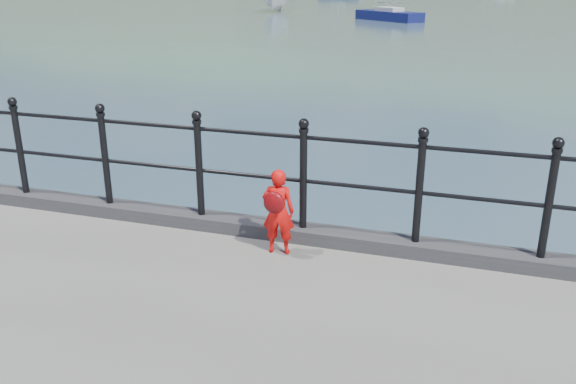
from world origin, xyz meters
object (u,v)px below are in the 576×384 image
(railing, at_px, (250,162))
(child, at_px, (278,211))
(sailboat_port, at_px, (389,16))
(launch_white, at_px, (277,0))

(railing, xyz_separation_m, child, (0.45, -0.39, -0.36))
(sailboat_port, bearing_deg, railing, -46.71)
(child, relative_size, launch_white, 0.17)
(railing, relative_size, launch_white, 3.46)
(railing, bearing_deg, launch_white, 108.32)
(launch_white, bearing_deg, railing, -79.18)
(child, height_order, sailboat_port, sailboat_port)
(child, xyz_separation_m, sailboat_port, (-5.51, 43.47, -1.12))
(railing, bearing_deg, sailboat_port, 96.70)
(child, bearing_deg, railing, -49.67)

